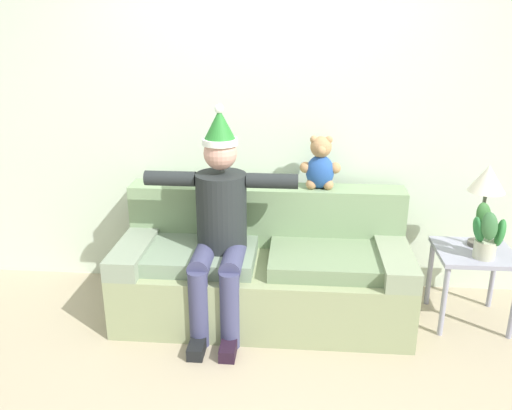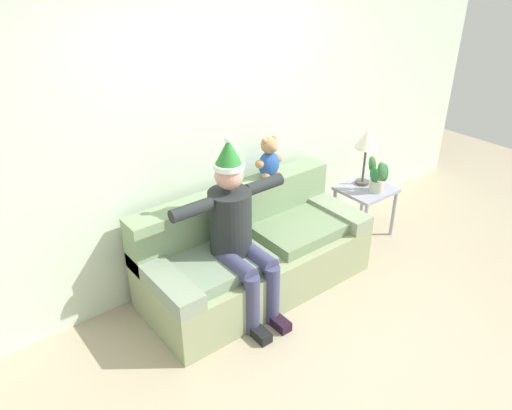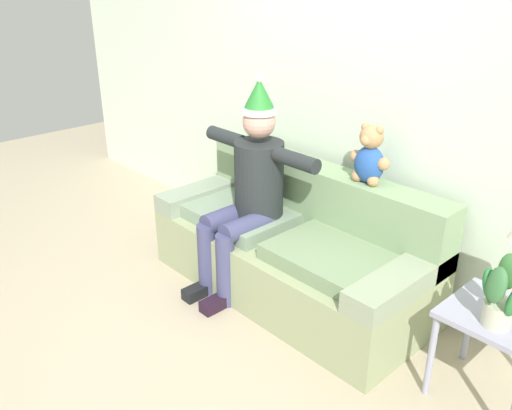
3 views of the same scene
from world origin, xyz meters
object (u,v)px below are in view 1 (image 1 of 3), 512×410
Objects in this scene: couch at (263,268)px; potted_plant at (487,234)px; side_table at (473,262)px; person_seated at (220,220)px; teddy_bear at (320,165)px; table_lamp at (487,183)px.

couch is 5.51× the size of potted_plant.
side_table is (1.43, -0.02, 0.12)m from couch.
person_seated is 1.75m from side_table.
person_seated reaches higher than side_table.
teddy_bear is 0.67× the size of table_lamp.
person_seated is 1.73m from potted_plant.
couch is 0.84m from teddy_bear.
person_seated reaches higher than couch.
table_lamp reaches higher than side_table.
couch is 1.50m from potted_plant.
person_seated reaches higher than teddy_bear.
person_seated is 2.63× the size of table_lamp.
side_table is 1.47× the size of potted_plant.
person_seated is at bearing -147.68° from teddy_bear.
person_seated is (-0.28, -0.17, 0.42)m from couch.
potted_plant is at bearing 1.33° from person_seated.
teddy_bear is (0.66, 0.42, 0.28)m from person_seated.
teddy_bear is at bearing 32.32° from person_seated.
potted_plant is (0.02, -0.11, 0.25)m from side_table.
side_table is at bearing 4.87° from person_seated.
teddy_bear is 1.23m from side_table.
potted_plant reaches higher than couch.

